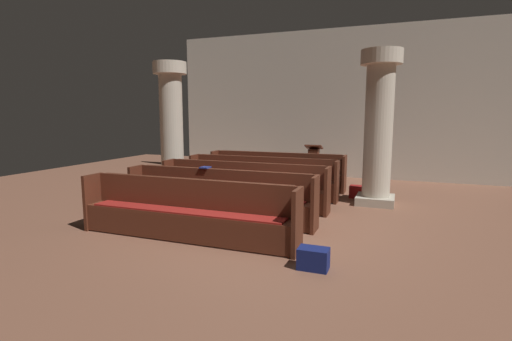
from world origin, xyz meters
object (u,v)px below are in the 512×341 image
Objects in this scene: pew_row_4 at (186,209)px; lectern at (313,166)px; pew_row_1 at (261,176)px; pillar_far_side at (171,124)px; kneeler_box_navy at (313,259)px; pew_row_0 at (276,170)px; pillar_aisle_side at (379,126)px; pew_row_2 at (243,184)px; hymn_book at (205,167)px; pew_row_3 at (218,194)px; kneeler_box_red at (357,192)px.

lectern reaches higher than pew_row_4.
pew_row_4 is (0.00, -3.41, 0.00)m from pew_row_1.
pillar_far_side reaches higher than kneeler_box_navy.
pew_row_4 is at bearing 168.12° from kneeler_box_navy.
pew_row_4 is (0.00, -4.55, 0.00)m from pew_row_0.
pew_row_1 is at bearing -90.00° from pew_row_0.
pew_row_2 is at bearing -153.93° from pillar_aisle_side.
pew_row_0 is at bearing 21.04° from pillar_far_side.
pillar_aisle_side reaches higher than pew_row_4.
lectern is at bearing 128.95° from pillar_aisle_side.
pew_row_3 is at bearing -27.30° from hymn_book.
pillar_aisle_side is (2.59, 1.27, 1.21)m from pew_row_2.
pew_row_2 is 18.67× the size of hymn_book.
hymn_book reaches higher than pew_row_4.
pillar_far_side is at bearing 153.04° from pew_row_2.
pillar_far_side is (-2.54, -0.98, 1.21)m from pew_row_0.
pew_row_2 is 1.00× the size of pew_row_4.
kneeler_box_red is (1.43, -1.80, -0.31)m from lectern.
pew_row_1 is 2.86m from pillar_aisle_side.
pillar_aisle_side reaches higher than pew_row_1.
pew_row_0 is at bearing 83.61° from hymn_book.
pew_row_1 is 3.35× the size of lectern.
pew_row_4 is 18.67× the size of hymn_book.
pillar_far_side is at bearing 176.45° from pew_row_1.
pew_row_1 is 2.82m from pillar_far_side.
pew_row_0 is 1.11× the size of pillar_far_side.
pew_row_3 is 1.00× the size of pew_row_4.
pillar_aisle_side reaches higher than hymn_book.
pillar_far_side is 10.08× the size of kneeler_box_red.
pew_row_0 is 1.00× the size of pew_row_3.
pew_row_3 is 1.11× the size of pillar_far_side.
kneeler_box_navy is at bearing -97.02° from pillar_aisle_side.
pew_row_2 and pew_row_4 have the same top height.
pillar_aisle_side is 5.14m from pillar_far_side.
pew_row_1 and pew_row_4 have the same top height.
pillar_aisle_side is at bearing 42.84° from pew_row_3.
pew_row_1 is at bearing 90.00° from pew_row_4.
kneeler_box_red is at bearing 39.97° from pew_row_2.
pew_row_3 is 1.11× the size of pillar_aisle_side.
pew_row_1 is at bearing -177.07° from pillar_aisle_side.
kneeler_box_navy is (2.10, -4.99, -0.35)m from pew_row_0.
pillar_aisle_side is at bearing 82.98° from kneeler_box_navy.
pew_row_1 and pew_row_2 have the same top height.
pew_row_4 is at bearing -90.00° from pew_row_1.
pew_row_2 is at bearing -101.24° from lectern.
pew_row_0 is at bearing -118.38° from lectern.
pew_row_0 reaches higher than kneeler_box_navy.
kneeler_box_navy is 4.51m from kneeler_box_red.
lectern is 4.70m from hymn_book.
lectern is (0.71, 4.73, -0.04)m from pew_row_3.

